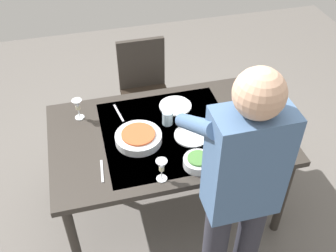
% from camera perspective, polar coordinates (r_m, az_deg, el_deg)
% --- Properties ---
extents(ground_plane, '(6.00, 6.00, 0.00)m').
position_cam_1_polar(ground_plane, '(3.19, 0.00, -10.98)').
color(ground_plane, '#66605B').
extents(dining_table, '(1.55, 0.97, 0.75)m').
position_cam_1_polar(dining_table, '(2.68, 0.00, -1.97)').
color(dining_table, '#332D28').
rests_on(dining_table, ground_plane).
extents(chair_near, '(0.40, 0.40, 0.91)m').
position_cam_1_polar(chair_near, '(3.44, -3.41, 5.74)').
color(chair_near, black).
rests_on(chair_near, ground_plane).
extents(person_server, '(0.42, 0.61, 1.69)m').
position_cam_1_polar(person_server, '(2.04, 10.17, -9.14)').
color(person_server, '#2D2D38').
rests_on(person_server, ground_plane).
extents(wine_bottle, '(0.07, 0.07, 0.30)m').
position_cam_1_polar(wine_bottle, '(2.63, 14.14, 0.81)').
color(wine_bottle, black).
rests_on(wine_bottle, dining_table).
extents(wine_glass_left, '(0.07, 0.07, 0.15)m').
position_cam_1_polar(wine_glass_left, '(2.75, -12.80, 2.84)').
color(wine_glass_left, white).
rests_on(wine_glass_left, dining_table).
extents(wine_glass_right, '(0.07, 0.07, 0.15)m').
position_cam_1_polar(wine_glass_right, '(2.27, -0.93, -5.83)').
color(wine_glass_right, white).
rests_on(wine_glass_right, dining_table).
extents(water_cup_near_left, '(0.07, 0.07, 0.10)m').
position_cam_1_polar(water_cup_near_left, '(2.78, 10.47, 2.33)').
color(water_cup_near_left, silver).
rests_on(water_cup_near_left, dining_table).
extents(water_cup_near_right, '(0.07, 0.07, 0.10)m').
position_cam_1_polar(water_cup_near_right, '(2.67, -0.08, 1.18)').
color(water_cup_near_right, silver).
rests_on(water_cup_near_right, dining_table).
extents(serving_bowl_pasta, '(0.30, 0.30, 0.07)m').
position_cam_1_polar(serving_bowl_pasta, '(2.55, -4.24, -1.63)').
color(serving_bowl_pasta, silver).
rests_on(serving_bowl_pasta, dining_table).
extents(side_bowl_salad, '(0.18, 0.18, 0.07)m').
position_cam_1_polar(side_bowl_salad, '(2.40, 4.32, -5.09)').
color(side_bowl_salad, silver).
rests_on(side_bowl_salad, dining_table).
extents(dinner_plate_near, '(0.23, 0.23, 0.01)m').
position_cam_1_polar(dinner_plate_near, '(2.61, 3.42, -1.34)').
color(dinner_plate_near, silver).
rests_on(dinner_plate_near, dining_table).
extents(dinner_plate_far, '(0.23, 0.23, 0.01)m').
position_cam_1_polar(dinner_plate_far, '(2.84, 1.06, 2.90)').
color(dinner_plate_far, silver).
rests_on(dinner_plate_far, dining_table).
extents(table_knife, '(0.05, 0.20, 0.00)m').
position_cam_1_polar(table_knife, '(2.80, -7.07, 1.86)').
color(table_knife, silver).
rests_on(table_knife, dining_table).
extents(table_fork, '(0.03, 0.18, 0.00)m').
position_cam_1_polar(table_fork, '(2.41, -9.42, -6.37)').
color(table_fork, silver).
rests_on(table_fork, dining_table).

